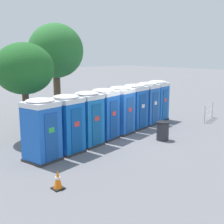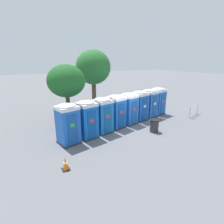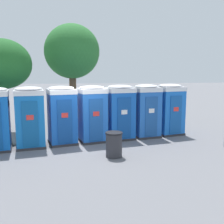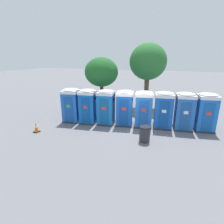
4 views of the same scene
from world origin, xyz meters
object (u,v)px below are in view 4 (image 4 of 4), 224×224
(portapotty_1, at_px, (88,106))
(portapotty_7, at_px, (206,112))
(traffic_cone, at_px, (36,128))
(portapotty_3, at_px, (125,108))
(portapotty_0, at_px, (72,105))
(street_tree_1, at_px, (148,62))
(portapotty_4, at_px, (144,109))
(portapotty_2, at_px, (106,107))
(portapotty_6, at_px, (184,111))
(street_tree_0, at_px, (101,72))
(trash_can, at_px, (145,134))
(portapotty_5, at_px, (163,110))

(portapotty_1, xyz_separation_m, portapotty_7, (7.89, 1.63, -0.00))
(traffic_cone, bearing_deg, portapotty_3, 35.26)
(portapotty_0, xyz_separation_m, street_tree_1, (4.45, 5.90, 3.04))
(portapotty_4, distance_m, street_tree_1, 5.83)
(portapotty_2, relative_size, portapotty_4, 1.00)
(portapotty_0, relative_size, portapotty_1, 1.00)
(portapotty_7, bearing_deg, portapotty_2, -168.38)
(portapotty_2, xyz_separation_m, street_tree_1, (1.80, 5.44, 3.04))
(portapotty_6, height_order, street_tree_0, street_tree_0)
(portapotty_7, bearing_deg, trash_can, -136.32)
(portapotty_4, distance_m, portapotty_6, 2.69)
(portapotty_2, relative_size, portapotty_3, 1.00)
(portapotty_3, distance_m, street_tree_0, 4.43)
(portapotty_4, distance_m, portapotty_5, 1.34)
(portapotty_2, bearing_deg, portapotty_4, 11.34)
(traffic_cone, bearing_deg, portapotty_1, 51.20)
(portapotty_1, height_order, trash_can, portapotty_1)
(portapotty_2, bearing_deg, traffic_cone, -138.94)
(street_tree_0, distance_m, traffic_cone, 7.02)
(portapotty_4, relative_size, street_tree_1, 0.42)
(street_tree_1, bearing_deg, portapotty_1, -118.58)
(portapotty_5, height_order, portapotty_6, same)
(portapotty_4, height_order, portapotty_5, same)
(trash_can, xyz_separation_m, traffic_cone, (-6.89, -1.34, -0.16))
(portapotty_0, relative_size, portapotty_6, 1.00)
(portapotty_6, bearing_deg, traffic_cone, -154.77)
(portapotty_7, xyz_separation_m, trash_can, (-3.32, -3.17, -0.81))
(portapotty_6, height_order, portapotty_7, same)
(portapotty_2, xyz_separation_m, traffic_cone, (-3.63, -3.16, -0.97))
(portapotty_0, distance_m, portapotty_5, 6.72)
(street_tree_1, bearing_deg, portapotty_3, -95.54)
(portapotty_4, relative_size, street_tree_0, 0.53)
(street_tree_0, bearing_deg, portapotty_6, -14.14)
(portapotty_1, xyz_separation_m, traffic_cone, (-2.32, -2.88, -0.97))
(trash_can, relative_size, traffic_cone, 1.45)
(traffic_cone, bearing_deg, street_tree_0, 71.57)
(portapotty_5, xyz_separation_m, street_tree_1, (-2.15, 4.63, 3.04))
(portapotty_2, relative_size, portapotty_6, 1.00)
(portapotty_5, relative_size, trash_can, 2.73)
(portapotty_6, xyz_separation_m, street_tree_1, (-3.47, 4.40, 3.04))
(portapotty_1, relative_size, portapotty_2, 1.00)
(portapotty_7, bearing_deg, street_tree_0, 170.18)
(portapotty_0, height_order, traffic_cone, portapotty_0)
(portapotty_4, height_order, portapotty_7, same)
(portapotty_1, xyz_separation_m, portapotty_6, (6.59, 1.31, -0.00))
(portapotty_2, distance_m, portapotty_3, 1.35)
(portapotty_5, bearing_deg, street_tree_1, 114.89)
(portapotty_4, bearing_deg, trash_can, -75.18)
(portapotty_3, relative_size, portapotty_7, 1.00)
(street_tree_0, distance_m, street_tree_1, 4.44)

